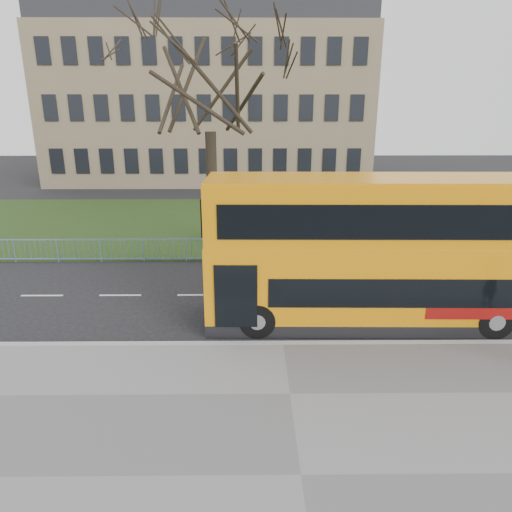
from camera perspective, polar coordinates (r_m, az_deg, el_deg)
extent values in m
plane|color=black|center=(15.38, 3.01, -8.43)|extent=(120.00, 120.00, 0.00)
cube|color=slate|center=(9.76, 5.63, -25.82)|extent=(80.00, 10.50, 0.12)
cube|color=#99999B|center=(13.98, 3.40, -10.97)|extent=(80.00, 0.20, 0.14)
cube|color=#213714|center=(28.89, 1.31, 4.23)|extent=(80.00, 15.40, 0.08)
cube|color=#817152|center=(48.95, -5.59, 17.90)|extent=(30.00, 15.00, 14.00)
cube|color=orange|center=(15.58, 15.31, -2.92)|extent=(11.40, 2.89, 2.11)
cube|color=orange|center=(15.20, 15.68, 1.45)|extent=(11.40, 2.89, 0.36)
cube|color=orange|center=(14.94, 16.04, 5.60)|extent=(11.34, 2.84, 1.89)
cube|color=black|center=(14.53, 19.13, -4.47)|extent=(8.76, 0.18, 0.92)
cube|color=black|center=(13.70, 17.45, 4.02)|extent=(10.45, 0.21, 1.03)
cylinder|color=black|center=(14.28, 0.17, -8.05)|extent=(1.13, 0.32, 1.13)
cylinder|color=black|center=(16.05, 27.70, -7.22)|extent=(1.13, 0.32, 1.13)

